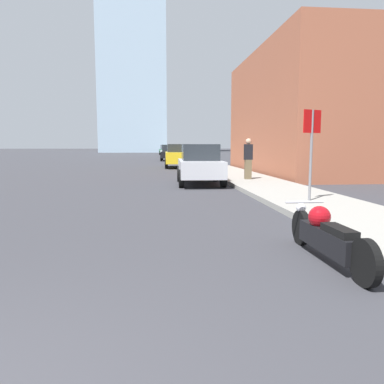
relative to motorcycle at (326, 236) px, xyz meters
The scene contains 11 objects.
sidewalk 36.81m from the motorcycle, 87.03° to the left, with size 2.54×240.00×0.15m.
brick_storefront 19.15m from the motorcycle, 60.97° to the left, with size 11.57×13.26×6.99m.
distant_tower 96.55m from the motorcycle, 94.61° to the left, with size 15.62×15.62×71.04m.
motorcycle is the anchor object (origin of this frame).
parked_car_silver 10.65m from the motorcycle, 92.65° to the left, with size 1.95×4.13×1.67m.
parked_car_yellow 22.64m from the motorcycle, 91.70° to the left, with size 1.97×4.50×1.72m.
parked_car_black 35.27m from the motorcycle, 91.15° to the left, with size 2.15×4.04×1.59m.
parked_car_white 47.87m from the motorcycle, 90.49° to the left, with size 2.20×4.70×1.57m.
parked_car_green 59.26m from the motorcycle, 90.39° to the left, with size 2.29×4.25×1.76m.
stop_sign 5.20m from the motorcycle, 69.48° to the left, with size 0.57×0.26×2.39m.
pedestrian 11.31m from the motorcycle, 81.32° to the left, with size 0.36×0.25×1.77m.
Camera 1 is at (1.45, -1.66, 1.61)m, focal length 35.00 mm.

